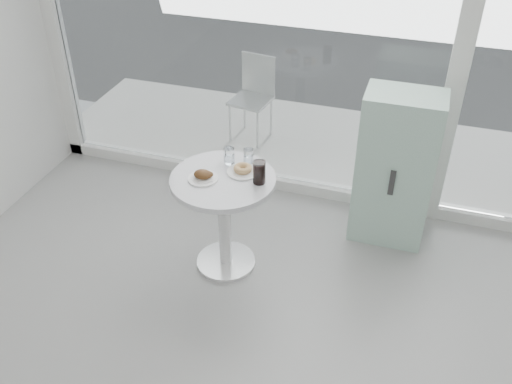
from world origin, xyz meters
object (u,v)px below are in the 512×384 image
(water_tumbler_a, at_px, (229,157))
(water_tumbler_b, at_px, (249,157))
(main_table, at_px, (224,204))
(plate_fritter, at_px, (203,176))
(plate_donut, at_px, (243,170))
(cola_glass, at_px, (259,173))
(mint_cabinet, at_px, (395,169))
(patio_chair, at_px, (254,92))

(water_tumbler_a, height_order, water_tumbler_b, water_tumbler_a)
(main_table, bearing_deg, plate_fritter, -153.49)
(plate_donut, distance_m, cola_glass, 0.18)
(water_tumbler_b, height_order, cola_glass, cola_glass)
(plate_fritter, bearing_deg, plate_donut, 35.79)
(mint_cabinet, relative_size, plate_donut, 5.54)
(mint_cabinet, bearing_deg, water_tumbler_b, -152.89)
(mint_cabinet, bearing_deg, main_table, -146.22)
(plate_fritter, distance_m, water_tumbler_a, 0.26)
(water_tumbler_b, bearing_deg, main_table, -115.47)
(main_table, relative_size, patio_chair, 0.94)
(plate_fritter, bearing_deg, main_table, 26.51)
(mint_cabinet, relative_size, water_tumbler_a, 9.97)
(patio_chair, bearing_deg, main_table, -69.04)
(cola_glass, bearing_deg, main_table, -175.28)
(patio_chair, bearing_deg, plate_fritter, -72.75)
(mint_cabinet, xyz_separation_m, water_tumbler_a, (-1.11, -0.55, 0.22))
(plate_donut, height_order, water_tumbler_b, water_tumbler_b)
(water_tumbler_b, xyz_separation_m, cola_glass, (0.14, -0.21, 0.03))
(mint_cabinet, distance_m, plate_donut, 1.18)
(mint_cabinet, bearing_deg, water_tumbler_a, -153.90)
(plate_donut, bearing_deg, mint_cabinet, 32.73)
(mint_cabinet, distance_m, water_tumbler_b, 1.12)
(plate_donut, distance_m, water_tumbler_a, 0.16)
(patio_chair, relative_size, plate_donut, 3.74)
(main_table, relative_size, mint_cabinet, 0.63)
(plate_donut, bearing_deg, main_table, -136.24)
(cola_glass, bearing_deg, mint_cabinet, 40.44)
(plate_fritter, distance_m, plate_donut, 0.28)
(plate_fritter, distance_m, cola_glass, 0.38)
(mint_cabinet, bearing_deg, plate_fritter, -146.89)
(plate_fritter, xyz_separation_m, plate_donut, (0.22, 0.16, -0.01))
(main_table, xyz_separation_m, water_tumbler_b, (0.11, 0.23, 0.27))
(main_table, xyz_separation_m, plate_donut, (0.11, 0.10, 0.24))
(water_tumbler_b, bearing_deg, plate_fritter, -128.13)
(main_table, bearing_deg, mint_cabinet, 33.98)
(mint_cabinet, xyz_separation_m, water_tumbler_b, (-0.98, -0.51, 0.21))
(main_table, height_order, plate_donut, plate_donut)
(plate_fritter, bearing_deg, water_tumbler_a, 68.44)
(water_tumbler_b, bearing_deg, patio_chair, 106.73)
(water_tumbler_a, distance_m, water_tumbler_b, 0.13)
(main_table, relative_size, cola_glass, 4.78)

